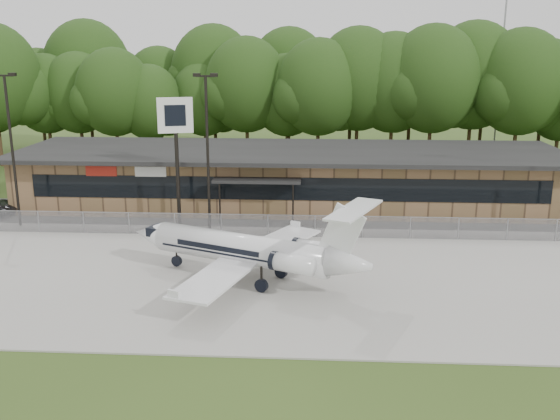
{
  "coord_description": "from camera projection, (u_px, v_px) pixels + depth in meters",
  "views": [
    {
      "loc": [
        2.04,
        -23.07,
        11.9
      ],
      "look_at": [
        -0.04,
        12.0,
        2.62
      ],
      "focal_mm": 40.0,
      "sensor_mm": 36.0,
      "label": 1
    }
  ],
  "objects": [
    {
      "name": "ground",
      "position": [
        264.0,
        347.0,
        25.42
      ],
      "size": [
        160.0,
        160.0,
        0.0
      ],
      "primitive_type": "plane",
      "color": "#324819",
      "rests_on": "ground"
    },
    {
      "name": "apron",
      "position": [
        276.0,
        276.0,
        33.13
      ],
      "size": [
        64.0,
        18.0,
        0.08
      ],
      "primitive_type": "cube",
      "color": "#9E9B93",
      "rests_on": "ground"
    },
    {
      "name": "parking_lot",
      "position": [
        287.0,
        218.0,
        44.24
      ],
      "size": [
        50.0,
        9.0,
        0.06
      ],
      "primitive_type": "cube",
      "color": "#383835",
      "rests_on": "ground"
    },
    {
      "name": "terminal",
      "position": [
        290.0,
        176.0,
        47.97
      ],
      "size": [
        41.0,
        11.65,
        4.3
      ],
      "color": "olive",
      "rests_on": "ground"
    },
    {
      "name": "fence",
      "position": [
        283.0,
        226.0,
        39.7
      ],
      "size": [
        46.0,
        0.04,
        1.52
      ],
      "color": "gray",
      "rests_on": "ground"
    },
    {
      "name": "treeline",
      "position": [
        298.0,
        90.0,
        64.04
      ],
      "size": [
        72.0,
        12.0,
        15.0
      ],
      "primitive_type": null,
      "color": "#1A3A12",
      "rests_on": "ground"
    },
    {
      "name": "radio_mast",
      "position": [
        503.0,
        40.0,
        67.3
      ],
      "size": [
        0.2,
        0.2,
        25.0
      ],
      "primitive_type": "cylinder",
      "color": "gray",
      "rests_on": "ground"
    },
    {
      "name": "light_pole_left",
      "position": [
        11.0,
        139.0,
        40.85
      ],
      "size": [
        1.55,
        0.3,
        10.23
      ],
      "color": "black",
      "rests_on": "ground"
    },
    {
      "name": "light_pole_mid",
      "position": [
        207.0,
        141.0,
        40.11
      ],
      "size": [
        1.55,
        0.3,
        10.23
      ],
      "color": "black",
      "rests_on": "ground"
    },
    {
      "name": "business_jet",
      "position": [
        250.0,
        251.0,
        31.95
      ],
      "size": [
        13.71,
        12.23,
        4.73
      ],
      "rotation": [
        0.0,
        0.0,
        -0.41
      ],
      "color": "white",
      "rests_on": "ground"
    },
    {
      "name": "pole_sign",
      "position": [
        176.0,
        129.0,
        40.34
      ],
      "size": [
        2.27,
        0.83,
        8.7
      ],
      "rotation": [
        0.0,
        0.0,
        0.26
      ],
      "color": "black",
      "rests_on": "ground"
    }
  ]
}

